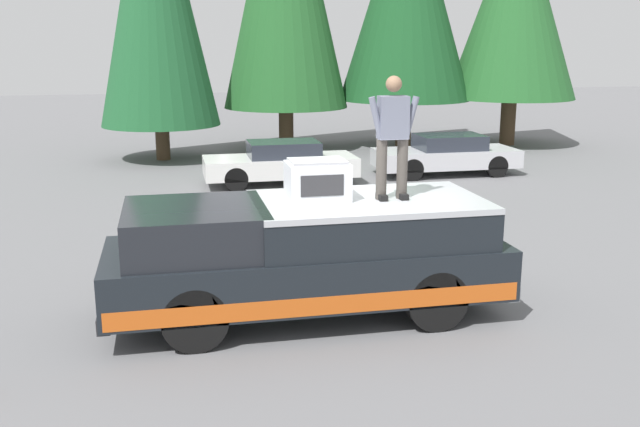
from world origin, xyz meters
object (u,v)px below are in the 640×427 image
Objects in this scene: compressor_unit at (317,180)px; parked_car_silver at (447,155)px; pickup_truck at (307,256)px; person_on_truck_bed at (393,134)px; parked_car_white at (281,163)px.

compressor_unit reaches higher than parked_car_silver.
pickup_truck reaches higher than parked_car_silver.
parked_car_white is at bearing 0.18° from person_on_truck_bed.
person_on_truck_bed is at bearing -92.82° from pickup_truck.
person_on_truck_bed is at bearing -99.01° from compressor_unit.
compressor_unit is at bearing 174.01° from parked_car_white.
compressor_unit is 0.50× the size of person_on_truck_bed.
compressor_unit is 0.20× the size of parked_car_silver.
parked_car_silver is (9.97, -4.90, -1.97)m from person_on_truck_bed.
parked_car_silver is (9.81, -5.92, -1.35)m from compressor_unit.
person_on_truck_bed reaches higher than parked_car_white.
person_on_truck_bed reaches higher than parked_car_silver.
parked_car_silver is at bearing -85.72° from parked_car_white.
person_on_truck_bed is at bearing -179.82° from parked_car_white.
pickup_truck is 1.07m from compressor_unit.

